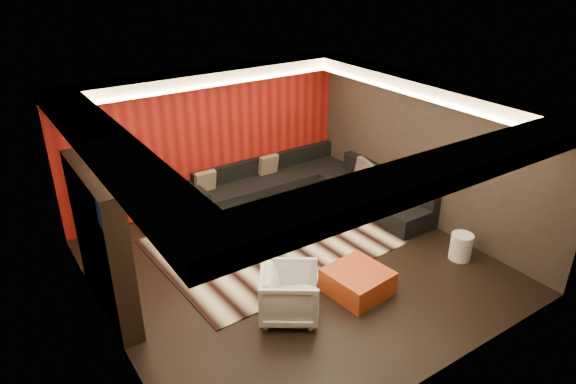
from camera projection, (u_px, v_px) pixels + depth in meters
floor at (293, 266)px, 8.65m from camera, size 6.00×6.00×0.02m
ceiling at (294, 103)px, 7.42m from camera, size 6.00×6.00×0.02m
wall_back at (209, 137)px, 10.29m from camera, size 6.00×0.02×2.80m
wall_left at (99, 247)px, 6.52m from camera, size 0.02×6.00×2.80m
wall_right at (427, 152)px, 9.55m from camera, size 0.02×6.00×2.80m
red_feature_wall at (210, 137)px, 10.26m from camera, size 5.98×0.05×2.78m
soffit_back at (211, 75)px, 9.49m from camera, size 6.00×0.60×0.22m
soffit_front at (437, 172)px, 5.46m from camera, size 6.00×0.60×0.22m
soffit_left at (108, 147)px, 6.12m from camera, size 0.60×4.80×0.22m
soffit_right at (423, 85)px, 8.83m from camera, size 0.60×4.80×0.22m
cove_back at (220, 84)px, 9.28m from camera, size 4.80×0.08×0.04m
cove_front at (413, 169)px, 5.75m from camera, size 4.80×0.08×0.04m
cove_left at (136, 149)px, 6.33m from camera, size 0.08×4.80×0.04m
cove_right at (408, 93)px, 8.70m from camera, size 0.08×4.80×0.04m
tv_surround at (102, 243)px, 7.18m from camera, size 0.30×2.00×2.20m
tv_screen at (109, 218)px, 7.11m from camera, size 0.04×1.30×0.80m
tv_shelf at (117, 264)px, 7.43m from camera, size 0.04×1.60×0.04m
rug at (272, 242)px, 9.31m from camera, size 4.14×3.19×0.02m
coffee_table at (279, 221)px, 9.80m from camera, size 1.29×1.29×0.18m
drum_stool at (283, 234)px, 9.11m from camera, size 0.48×0.48×0.44m
striped_pouf at (173, 236)px, 9.17m from camera, size 0.74×0.74×0.32m
white_side_table at (461, 247)px, 8.74m from camera, size 0.41×0.41×0.46m
orange_ottoman at (357, 281)px, 7.90m from camera, size 0.95×0.95×0.38m
armchair at (290, 294)px, 7.31m from camera, size 1.16×1.15×0.76m
sectional_sofa at (311, 188)px, 10.79m from camera, size 3.65×3.50×0.75m
throw_pillows at (280, 172)px, 10.66m from camera, size 3.30×1.70×0.50m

